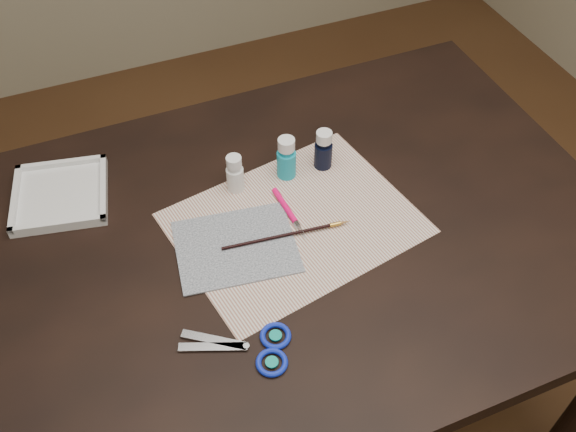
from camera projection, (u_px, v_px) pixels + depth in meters
name	position (u px, v px, depth m)	size (l,w,h in m)	color
ground	(288.00, 408.00, 1.81)	(3.50, 3.50, 0.02)	#422614
table	(288.00, 335.00, 1.52)	(1.30, 0.90, 0.75)	black
paper	(295.00, 223.00, 1.26)	(0.45, 0.34, 0.00)	silver
canvas	(236.00, 246.00, 1.21)	(0.22, 0.18, 0.00)	black
paint_bottle_white	(235.00, 173.00, 1.29)	(0.04, 0.04, 0.09)	white
paint_bottle_cyan	(286.00, 158.00, 1.31)	(0.04, 0.04, 0.10)	#159BB3
paint_bottle_navy	(323.00, 150.00, 1.33)	(0.04, 0.04, 0.09)	black
paintbrush	(287.00, 234.00, 1.22)	(0.26, 0.01, 0.01)	black
craft_knife	(290.00, 213.00, 1.26)	(0.15, 0.01, 0.01)	#FF0963
scissors	(235.00, 349.00, 1.06)	(0.21, 0.11, 0.01)	silver
palette_tray	(60.00, 194.00, 1.29)	(0.18, 0.18, 0.02)	silver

